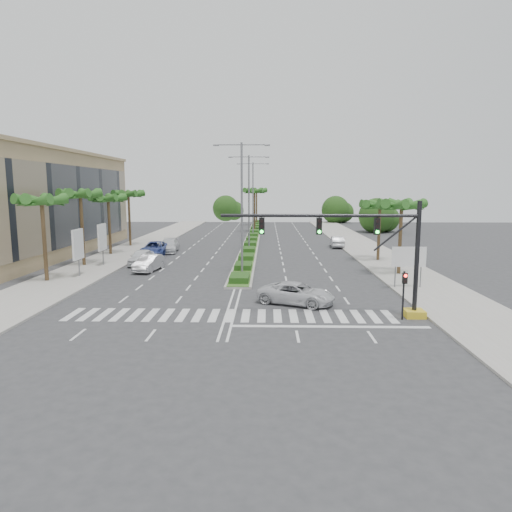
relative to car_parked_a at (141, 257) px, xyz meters
The scene contains 28 objects.
ground 21.77m from the car_parked_a, 60.21° to the right, with size 160.00×160.00×0.00m, color #333335.
footpath_right 26.04m from the car_parked_a, ahead, with size 6.00×120.00×0.15m, color gray.
footpath_left 4.59m from the car_parked_a, 165.66° to the left, with size 6.00×120.00×0.15m, color gray.
median 28.28m from the car_parked_a, 67.53° to the left, with size 2.20×75.00×0.20m, color gray.
median_grass 28.28m from the car_parked_a, 67.53° to the left, with size 1.80×75.00×0.04m, color #315D1F.
building 17.57m from the car_parked_a, 154.88° to the left, with size 12.00×36.00×12.00m, color tan.
signal_gantry 27.68m from the car_parked_a, 43.24° to the right, with size 12.60×1.20×7.20m.
pedestrian_signal 29.02m from the car_parked_a, 42.41° to the right, with size 0.28×0.36×3.00m.
direction_sign 26.68m from the car_parked_a, 24.13° to the right, with size 2.70×0.11×3.40m.
billboard_near 8.10m from the car_parked_a, 118.24° to the right, with size 0.18×2.10×4.35m.
billboard_far 4.36m from the car_parked_a, 166.65° to the right, with size 0.18×2.10×4.35m.
palm_left_near 12.07m from the car_parked_a, 122.68° to the right, with size 4.57×4.68×7.55m.
palm_left_mid 8.51m from the car_parked_a, behind, with size 4.57×4.68×7.95m.
palm_left_far 10.75m from the car_parked_a, 128.64° to the left, with size 4.57×4.68×7.35m.
palm_left_end 17.26m from the car_parked_a, 110.63° to the left, with size 4.57×4.68×7.75m.
palm_right_near 26.33m from the car_parked_a, 10.91° to the right, with size 4.57×4.68×7.05m.
palm_right_far 26.00m from the car_parked_a, ahead, with size 4.57×4.68×6.75m.
palm_median_a 38.24m from the car_parked_a, 73.35° to the left, with size 4.57×4.68×8.05m.
palm_median_b 52.64m from the car_parked_a, 78.07° to the left, with size 4.57×4.68×8.05m.
streetlight_near 13.29m from the car_parked_a, 24.29° to the right, with size 5.10×0.25×12.00m.
streetlight_mid 16.63m from the car_parked_a, 45.83° to the left, with size 5.10×0.25×12.00m.
streetlight_far 29.81m from the car_parked_a, 68.28° to the left, with size 5.10×0.25×12.00m.
car_parked_a is the anchor object (origin of this frame).
car_parked_b 3.83m from the car_parked_a, 63.62° to the right, with size 1.66×4.76×1.57m, color #B0AEB3.
car_parked_c 6.88m from the car_parked_a, 92.17° to the left, with size 2.72×5.89×1.64m, color navy.
car_parked_d 9.61m from the car_parked_a, 85.11° to the left, with size 2.23×5.49×1.59m, color silver.
car_crossing 21.91m from the car_parked_a, 46.14° to the right, with size 2.44×5.29×1.47m, color silver.
car_right 27.08m from the car_parked_a, 33.42° to the left, with size 1.60×4.59×1.51m, color #B3B4B8.
Camera 1 is at (2.35, -27.77, 7.95)m, focal length 32.00 mm.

